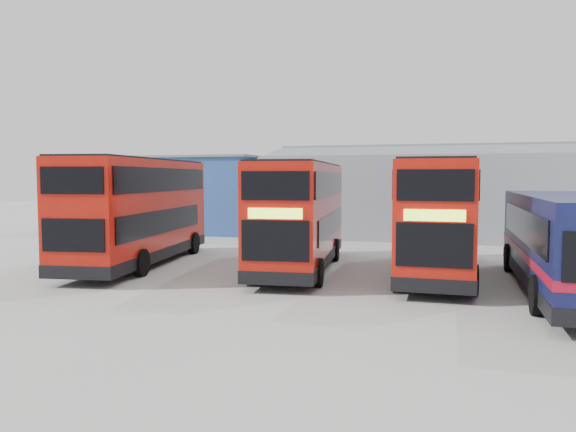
% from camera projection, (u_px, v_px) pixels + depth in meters
% --- Properties ---
extents(ground_plane, '(120.00, 120.00, 0.00)m').
position_uv_depth(ground_plane, '(315.00, 288.00, 18.84)').
color(ground_plane, '#9C9C97').
rests_on(ground_plane, ground).
extents(office_block, '(12.30, 8.32, 5.12)m').
position_uv_depth(office_block, '(185.00, 193.00, 39.85)').
color(office_block, navy).
rests_on(office_block, ground).
extents(maintenance_shed, '(30.50, 12.00, 5.89)m').
position_uv_depth(maintenance_shed, '(513.00, 195.00, 35.50)').
color(maintenance_shed, '#8F949C').
rests_on(maintenance_shed, ground).
extents(double_decker_left, '(4.05, 10.88, 4.50)m').
position_uv_depth(double_decker_left, '(139.00, 212.00, 23.74)').
color(double_decker_left, '#B3130A').
rests_on(double_decker_left, ground).
extents(double_decker_centre, '(3.54, 10.36, 4.30)m').
position_uv_depth(double_decker_centre, '(300.00, 217.00, 22.54)').
color(double_decker_centre, '#B3130A').
rests_on(double_decker_centre, ground).
extents(double_decker_right, '(2.66, 10.30, 4.35)m').
position_uv_depth(double_decker_right, '(439.00, 219.00, 21.21)').
color(double_decker_right, '#B3130A').
rests_on(double_decker_right, ground).
extents(single_decker_blue, '(2.96, 11.72, 3.16)m').
position_uv_depth(single_decker_blue, '(566.00, 245.00, 17.86)').
color(single_decker_blue, '#0E1840').
rests_on(single_decker_blue, ground).
extents(panel_van, '(2.29, 5.06, 2.18)m').
position_uv_depth(panel_van, '(107.00, 216.00, 36.22)').
color(panel_van, silver).
rests_on(panel_van, ground).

